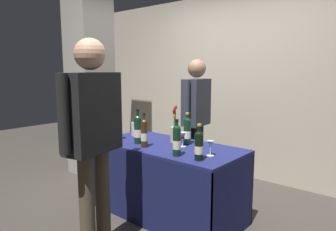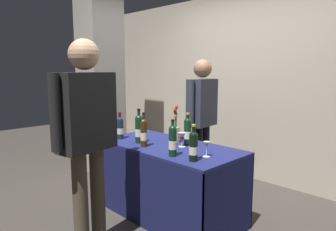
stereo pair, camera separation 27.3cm
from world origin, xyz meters
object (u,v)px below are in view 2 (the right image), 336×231
at_px(flower_vase, 175,130).
at_px(taster_foreground_right, 86,126).
at_px(wine_glass_mid, 182,137).
at_px(vendor_presenter, 202,113).
at_px(tasting_table, 168,167).
at_px(featured_wine_bottle, 173,140).
at_px(display_bottle_0, 139,128).
at_px(concrete_pillar, 100,61).
at_px(wine_glass_near_vendor, 207,146).

height_order(flower_vase, taster_foreground_right, taster_foreground_right).
bearing_deg(wine_glass_mid, flower_vase, 152.72).
relative_size(vendor_presenter, taster_foreground_right, 0.94).
relative_size(tasting_table, taster_foreground_right, 0.88).
xyz_separation_m(tasting_table, vendor_presenter, (-0.23, 0.81, 0.45)).
bearing_deg(vendor_presenter, taster_foreground_right, 1.19).
relative_size(featured_wine_bottle, flower_vase, 0.82).
height_order(display_bottle_0, wine_glass_mid, display_bottle_0).
xyz_separation_m(flower_vase, vendor_presenter, (-0.20, 0.67, 0.09)).
xyz_separation_m(featured_wine_bottle, taster_foreground_right, (-0.31, -0.65, 0.17)).
height_order(concrete_pillar, display_bottle_0, concrete_pillar).
distance_m(concrete_pillar, tasting_table, 2.09).
bearing_deg(vendor_presenter, featured_wine_bottle, 20.67).
bearing_deg(featured_wine_bottle, tasting_table, 141.32).
distance_m(tasting_table, wine_glass_near_vendor, 0.63).
xyz_separation_m(featured_wine_bottle, wine_glass_mid, (-0.16, 0.30, -0.04)).
bearing_deg(concrete_pillar, taster_foreground_right, -35.48).
relative_size(featured_wine_bottle, vendor_presenter, 0.20).
relative_size(concrete_pillar, wine_glass_near_vendor, 23.74).
bearing_deg(concrete_pillar, wine_glass_near_vendor, -9.96).
relative_size(concrete_pillar, vendor_presenter, 1.99).
xyz_separation_m(featured_wine_bottle, display_bottle_0, (-0.59, 0.11, 0.01)).
bearing_deg(flower_vase, taster_foreground_right, -88.53).
height_order(featured_wine_bottle, flower_vase, flower_vase).
relative_size(concrete_pillar, taster_foreground_right, 1.86).
height_order(display_bottle_0, taster_foreground_right, taster_foreground_right).
bearing_deg(wine_glass_near_vendor, display_bottle_0, -173.82).
distance_m(wine_glass_near_vendor, vendor_presenter, 1.15).
distance_m(display_bottle_0, wine_glass_near_vendor, 0.82).
height_order(concrete_pillar, featured_wine_bottle, concrete_pillar).
distance_m(tasting_table, display_bottle_0, 0.49).
xyz_separation_m(tasting_table, wine_glass_near_vendor, (0.53, -0.05, 0.33)).
xyz_separation_m(concrete_pillar, display_bottle_0, (1.47, -0.49, -0.71)).
bearing_deg(flower_vase, wine_glass_near_vendor, -18.93).
xyz_separation_m(wine_glass_near_vendor, flower_vase, (-0.56, 0.19, 0.03)).
bearing_deg(wine_glass_mid, featured_wine_bottle, -61.04).
bearing_deg(concrete_pillar, featured_wine_bottle, -16.11).
distance_m(concrete_pillar, flower_vase, 1.88).
bearing_deg(wine_glass_mid, vendor_presenter, 116.09).
height_order(concrete_pillar, vendor_presenter, concrete_pillar).
bearing_deg(vendor_presenter, display_bottle_0, -9.58).
relative_size(display_bottle_0, taster_foreground_right, 0.21).
relative_size(featured_wine_bottle, wine_glass_near_vendor, 2.42).
height_order(concrete_pillar, wine_glass_near_vendor, concrete_pillar).
relative_size(concrete_pillar, tasting_table, 2.12).
height_order(concrete_pillar, taster_foreground_right, concrete_pillar).
bearing_deg(featured_wine_bottle, flower_vase, 131.33).
bearing_deg(vendor_presenter, concrete_pillar, -79.41).
bearing_deg(taster_foreground_right, flower_vase, -9.15).
height_order(wine_glass_near_vendor, taster_foreground_right, taster_foreground_right).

